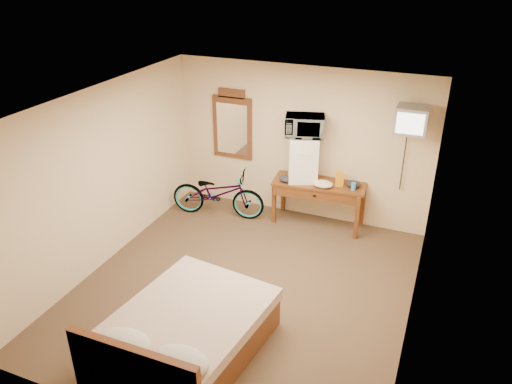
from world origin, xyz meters
TOP-DOWN VIEW (x-y plane):
  - room at (-0.00, 0.00)m, footprint 4.60×4.64m
  - desk at (0.42, 2.00)m, footprint 1.50×0.70m
  - mini_fridge at (0.14, 2.03)m, footprint 0.57×0.55m
  - microwave at (0.14, 2.03)m, footprint 0.67×0.54m
  - snack_bag at (0.74, 2.01)m, footprint 0.14×0.10m
  - blue_cup at (0.98, 1.95)m, footprint 0.07×0.07m
  - cloth_cream at (0.52, 1.89)m, footprint 0.32×0.24m
  - cloth_dark_a at (-0.05, 1.85)m, footprint 0.26×0.20m
  - cloth_dark_b at (0.95, 2.06)m, footprint 0.22×0.18m
  - crt_television at (1.68, 2.02)m, footprint 0.44×0.56m
  - wall_mirror at (-1.18, 2.27)m, footprint 0.70×0.04m
  - bicycle at (-1.20, 1.69)m, footprint 1.64×0.80m
  - bed at (-0.11, -1.38)m, footprint 1.63×2.02m

SIDE VIEW (x-z plane):
  - bed at x=-0.11m, z-range -0.15..0.75m
  - bicycle at x=-1.20m, z-range 0.00..0.82m
  - desk at x=0.42m, z-range 0.26..1.01m
  - cloth_cream at x=0.52m, z-range 0.75..0.85m
  - cloth_dark_a at x=-0.05m, z-range 0.75..0.85m
  - cloth_dark_b at x=0.95m, z-range 0.75..0.85m
  - blue_cup at x=0.98m, z-range 0.75..0.87m
  - snack_bag at x=0.74m, z-range 0.75..1.00m
  - mini_fridge at x=0.14m, z-range 0.75..1.48m
  - room at x=0.00m, z-range 0.00..2.50m
  - wall_mirror at x=-1.18m, z-range 0.82..2.01m
  - microwave at x=0.14m, z-range 1.48..1.81m
  - crt_television at x=1.68m, z-range 1.74..2.12m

